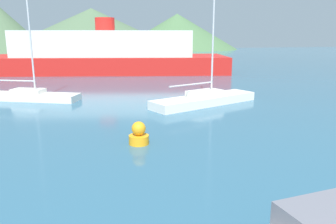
% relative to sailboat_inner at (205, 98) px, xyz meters
% --- Properties ---
extents(sailboat_inner, '(8.10, 4.48, 10.33)m').
position_rel_sailboat_inner_xyz_m(sailboat_inner, '(0.00, 0.00, 0.00)').
color(sailboat_inner, white).
rests_on(sailboat_inner, ground_plane).
extents(sailboat_middle, '(7.33, 4.71, 9.50)m').
position_rel_sailboat_inner_xyz_m(sailboat_middle, '(-11.55, 5.04, -0.04)').
color(sailboat_middle, white).
rests_on(sailboat_middle, ground_plane).
extents(ferry_distant, '(31.62, 16.59, 6.73)m').
position_rel_sailboat_inner_xyz_m(ferry_distant, '(-4.17, 22.68, 1.85)').
color(ferry_distant, red).
rests_on(ferry_distant, ground_plane).
extents(buoy_marker, '(0.85, 0.85, 0.98)m').
position_rel_sailboat_inner_xyz_m(buoy_marker, '(-5.89, -6.93, -0.02)').
color(buoy_marker, orange).
rests_on(buoy_marker, ground_plane).
extents(hill_east, '(54.01, 54.01, 12.28)m').
position_rel_sailboat_inner_xyz_m(hill_east, '(-2.20, 79.21, 5.72)').
color(hill_east, '#4C6647').
rests_on(hill_east, ground_plane).
extents(hill_far_east, '(42.36, 42.36, 12.19)m').
position_rel_sailboat_inner_xyz_m(hill_far_east, '(28.02, 93.33, 5.68)').
color(hill_far_east, '#476B42').
rests_on(hill_far_east, ground_plane).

